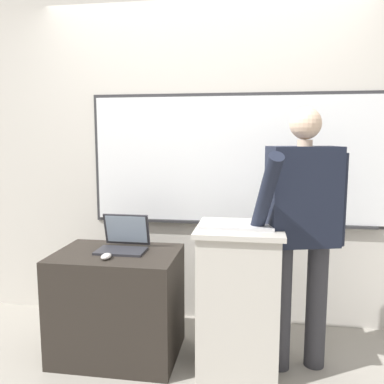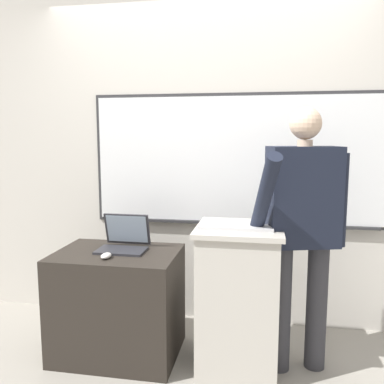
{
  "view_description": "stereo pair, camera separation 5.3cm",
  "coord_description": "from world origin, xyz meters",
  "px_view_note": "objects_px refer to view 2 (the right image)",
  "views": [
    {
      "loc": [
        0.41,
        -2.09,
        1.49
      ],
      "look_at": [
        -0.0,
        0.49,
        1.12
      ],
      "focal_mm": 38.0,
      "sensor_mm": 36.0,
      "label": 1
    },
    {
      "loc": [
        0.46,
        -2.08,
        1.49
      ],
      "look_at": [
        -0.0,
        0.49,
        1.12
      ],
      "focal_mm": 38.0,
      "sensor_mm": 36.0,
      "label": 2
    }
  ],
  "objects_px": {
    "laptop": "(124,239)",
    "wireless_keyboard": "(236,227)",
    "side_desk": "(118,303)",
    "lectern_podium": "(238,298)",
    "computer_mouse_by_laptop": "(106,256)",
    "person_presenter": "(302,223)"
  },
  "relations": [
    {
      "from": "person_presenter",
      "to": "laptop",
      "type": "height_order",
      "value": "person_presenter"
    },
    {
      "from": "lectern_podium",
      "to": "side_desk",
      "type": "relative_size",
      "value": 1.14
    },
    {
      "from": "side_desk",
      "to": "computer_mouse_by_laptop",
      "type": "relative_size",
      "value": 8.15
    },
    {
      "from": "laptop",
      "to": "wireless_keyboard",
      "type": "distance_m",
      "value": 0.8
    },
    {
      "from": "lectern_podium",
      "to": "laptop",
      "type": "xyz_separation_m",
      "value": [
        -0.79,
        0.1,
        0.32
      ]
    },
    {
      "from": "lectern_podium",
      "to": "wireless_keyboard",
      "type": "bearing_deg",
      "value": -105.14
    },
    {
      "from": "lectern_podium",
      "to": "wireless_keyboard",
      "type": "height_order",
      "value": "wireless_keyboard"
    },
    {
      "from": "laptop",
      "to": "side_desk",
      "type": "bearing_deg",
      "value": -109.36
    },
    {
      "from": "person_presenter",
      "to": "computer_mouse_by_laptop",
      "type": "bearing_deg",
      "value": 173.16
    },
    {
      "from": "lectern_podium",
      "to": "wireless_keyboard",
      "type": "xyz_separation_m",
      "value": [
        -0.02,
        -0.06,
        0.47
      ]
    },
    {
      "from": "laptop",
      "to": "computer_mouse_by_laptop",
      "type": "bearing_deg",
      "value": -100.77
    },
    {
      "from": "wireless_keyboard",
      "to": "computer_mouse_by_laptop",
      "type": "relative_size",
      "value": 4.48
    },
    {
      "from": "side_desk",
      "to": "person_presenter",
      "type": "xyz_separation_m",
      "value": [
        1.19,
        0.03,
        0.6
      ]
    },
    {
      "from": "lectern_podium",
      "to": "wireless_keyboard",
      "type": "distance_m",
      "value": 0.48
    },
    {
      "from": "side_desk",
      "to": "computer_mouse_by_laptop",
      "type": "height_order",
      "value": "computer_mouse_by_laptop"
    },
    {
      "from": "lectern_podium",
      "to": "computer_mouse_by_laptop",
      "type": "height_order",
      "value": "lectern_podium"
    },
    {
      "from": "lectern_podium",
      "to": "laptop",
      "type": "bearing_deg",
      "value": 172.7
    },
    {
      "from": "person_presenter",
      "to": "laptop",
      "type": "xyz_separation_m",
      "value": [
        -1.17,
        0.05,
        -0.17
      ]
    },
    {
      "from": "side_desk",
      "to": "computer_mouse_by_laptop",
      "type": "xyz_separation_m",
      "value": [
        -0.02,
        -0.15,
        0.38
      ]
    },
    {
      "from": "laptop",
      "to": "wireless_keyboard",
      "type": "bearing_deg",
      "value": -12.14
    },
    {
      "from": "person_presenter",
      "to": "wireless_keyboard",
      "type": "distance_m",
      "value": 0.41
    },
    {
      "from": "person_presenter",
      "to": "computer_mouse_by_laptop",
      "type": "xyz_separation_m",
      "value": [
        -1.21,
        -0.17,
        -0.22
      ]
    }
  ]
}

